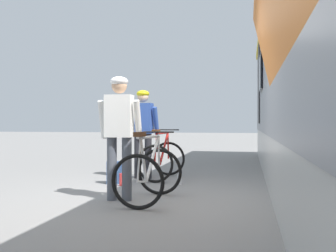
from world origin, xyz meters
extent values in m
plane|color=gray|center=(0.00, 0.00, 0.00)|extent=(80.00, 80.00, 0.00)
cube|color=orange|center=(1.61, -2.10, 1.80)|extent=(0.43, 4.93, 1.66)
cube|color=black|center=(1.60, 3.47, 2.25)|extent=(0.04, 1.10, 0.80)
cube|color=black|center=(1.62, 5.43, 2.25)|extent=(0.03, 1.10, 2.29)
cylinder|color=#232328|center=(-0.84, 1.91, 0.45)|extent=(0.14, 0.14, 0.90)
cylinder|color=#232328|center=(-0.62, 1.90, 0.45)|extent=(0.14, 0.14, 0.90)
cube|color=#2D4C9E|center=(-0.73, 1.90, 1.20)|extent=(0.39, 0.26, 0.60)
cylinder|color=#2D4C9E|center=(-0.99, 1.96, 1.15)|extent=(0.10, 0.26, 0.56)
cylinder|color=#2D4C9E|center=(-0.47, 1.93, 1.15)|extent=(0.10, 0.26, 0.56)
sphere|color=beige|center=(-0.73, 1.90, 1.63)|extent=(0.22, 0.22, 0.22)
ellipsoid|color=yellow|center=(-0.73, 1.90, 1.69)|extent=(0.27, 0.29, 0.14)
cylinder|color=#4C515B|center=(-0.58, -0.21, 0.45)|extent=(0.14, 0.14, 0.90)
cylinder|color=#4C515B|center=(-0.36, -0.19, 0.45)|extent=(0.14, 0.14, 0.90)
cube|color=white|center=(-0.47, -0.20, 1.20)|extent=(0.39, 0.26, 0.60)
cylinder|color=white|center=(-0.73, -0.18, 1.15)|extent=(0.11, 0.26, 0.56)
cylinder|color=white|center=(-0.21, -0.14, 1.15)|extent=(0.11, 0.26, 0.56)
sphere|color=tan|center=(-0.47, -0.20, 1.63)|extent=(0.22, 0.22, 0.22)
ellipsoid|color=white|center=(-0.47, -0.20, 1.69)|extent=(0.27, 0.29, 0.14)
torus|color=black|center=(-0.33, 2.43, 0.36)|extent=(0.71, 0.07, 0.71)
torus|color=black|center=(-0.36, 1.41, 0.36)|extent=(0.71, 0.07, 0.71)
cylinder|color=red|center=(-0.34, 2.08, 0.60)|extent=(0.07, 0.65, 0.63)
cylinder|color=red|center=(-0.34, 1.96, 0.91)|extent=(0.07, 0.85, 0.04)
cylinder|color=red|center=(-0.35, 1.65, 0.60)|extent=(0.05, 0.28, 0.62)
cylinder|color=red|center=(-0.35, 1.59, 0.33)|extent=(0.04, 0.36, 0.08)
cylinder|color=red|center=(-0.36, 1.47, 0.63)|extent=(0.03, 0.14, 0.56)
cylinder|color=red|center=(-0.33, 2.41, 0.63)|extent=(0.03, 0.08, 0.55)
cylinder|color=black|center=(-0.33, 2.38, 0.97)|extent=(0.48, 0.04, 0.02)
cube|color=#4C2D19|center=(-0.36, 1.50, 0.96)|extent=(0.11, 0.24, 0.06)
torus|color=black|center=(-0.01, 0.32, 0.36)|extent=(0.71, 0.08, 0.71)
torus|color=black|center=(-0.05, -0.70, 0.36)|extent=(0.71, 0.08, 0.71)
cylinder|color=white|center=(-0.02, -0.04, 0.60)|extent=(0.07, 0.65, 0.63)
cylinder|color=white|center=(-0.03, -0.15, 0.91)|extent=(0.07, 0.85, 0.04)
cylinder|color=white|center=(-0.04, -0.46, 0.60)|extent=(0.05, 0.28, 0.62)
cylinder|color=white|center=(-0.04, -0.52, 0.33)|extent=(0.04, 0.36, 0.08)
cylinder|color=white|center=(-0.04, -0.64, 0.63)|extent=(0.03, 0.14, 0.56)
cylinder|color=white|center=(-0.01, 0.29, 0.63)|extent=(0.03, 0.08, 0.55)
cylinder|color=black|center=(-0.01, 0.27, 0.97)|extent=(0.48, 0.04, 0.02)
cube|color=#4C2D19|center=(-0.04, -0.61, 0.96)|extent=(0.11, 0.24, 0.06)
cube|color=navy|center=(-1.07, 1.19, 0.20)|extent=(0.32, 0.26, 0.40)
cylinder|color=silver|center=(0.11, 1.35, 0.09)|extent=(0.08, 0.08, 0.19)
cylinder|color=red|center=(-0.86, 0.98, 0.11)|extent=(0.07, 0.07, 0.22)
camera|label=1|loc=(1.33, -5.18, 1.09)|focal=39.48mm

